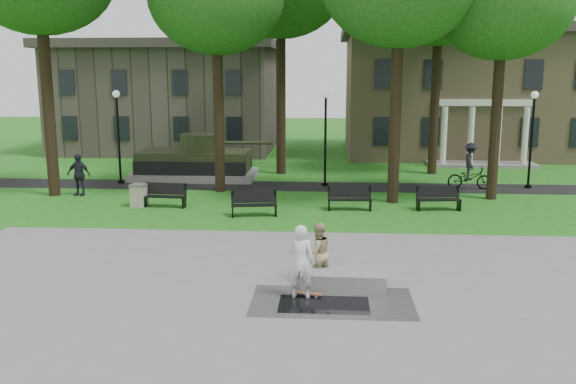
# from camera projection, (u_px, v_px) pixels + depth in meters

# --- Properties ---
(ground) EXTENTS (120.00, 120.00, 0.00)m
(ground) POSITION_uv_depth(u_px,v_px,m) (305.00, 258.00, 18.66)
(ground) COLOR #205D16
(ground) RESTS_ON ground
(plaza) EXTENTS (22.00, 16.00, 0.02)m
(plaza) POSITION_uv_depth(u_px,v_px,m) (297.00, 323.00, 13.76)
(plaza) COLOR gray
(plaza) RESTS_ON ground
(footpath) EXTENTS (44.00, 2.60, 0.01)m
(footpath) POSITION_uv_depth(u_px,v_px,m) (315.00, 187.00, 30.41)
(footpath) COLOR black
(footpath) RESTS_ON ground
(building_right) EXTENTS (17.00, 12.00, 8.60)m
(building_right) POSITION_uv_depth(u_px,v_px,m) (463.00, 91.00, 42.64)
(building_right) COLOR #9E8460
(building_right) RESTS_ON ground
(building_left) EXTENTS (15.00, 10.00, 7.20)m
(building_left) POSITION_uv_depth(u_px,v_px,m) (170.00, 101.00, 44.65)
(building_left) COLOR #4C443D
(building_left) RESTS_ON ground
(tree_3) EXTENTS (6.00, 6.00, 11.19)m
(tree_3) POSITION_uv_depth(u_px,v_px,m) (504.00, 0.00, 25.80)
(tree_3) COLOR black
(tree_3) RESTS_ON ground
(lamp_left) EXTENTS (0.36, 0.36, 4.73)m
(lamp_left) POSITION_uv_depth(u_px,v_px,m) (118.00, 129.00, 30.84)
(lamp_left) COLOR black
(lamp_left) RESTS_ON ground
(lamp_mid) EXTENTS (0.36, 0.36, 4.73)m
(lamp_mid) POSITION_uv_depth(u_px,v_px,m) (325.00, 130.00, 30.14)
(lamp_mid) COLOR black
(lamp_mid) RESTS_ON ground
(lamp_right) EXTENTS (0.36, 0.36, 4.73)m
(lamp_right) POSITION_uv_depth(u_px,v_px,m) (532.00, 132.00, 29.48)
(lamp_right) COLOR black
(lamp_right) RESTS_ON ground
(tank_monument) EXTENTS (7.45, 3.40, 2.40)m
(tank_monument) POSITION_uv_depth(u_px,v_px,m) (195.00, 163.00, 32.64)
(tank_monument) COLOR gray
(tank_monument) RESTS_ON ground
(puddle) EXTENTS (2.20, 1.20, 0.00)m
(puddle) POSITION_uv_depth(u_px,v_px,m) (324.00, 305.00, 14.81)
(puddle) COLOR black
(puddle) RESTS_ON plaza
(concrete_block) EXTENTS (2.23, 1.07, 0.45)m
(concrete_block) POSITION_uv_depth(u_px,v_px,m) (343.00, 279.00, 15.97)
(concrete_block) COLOR gray
(concrete_block) RESTS_ON plaza
(skateboard) EXTENTS (0.80, 0.33, 0.07)m
(skateboard) POSITION_uv_depth(u_px,v_px,m) (307.00, 294.00, 15.42)
(skateboard) COLOR brown
(skateboard) RESTS_ON plaza
(skateboarder) EXTENTS (0.72, 0.50, 1.88)m
(skateboarder) POSITION_uv_depth(u_px,v_px,m) (300.00, 261.00, 15.13)
(skateboarder) COLOR silver
(skateboarder) RESTS_ON plaza
(friend_watching) EXTENTS (1.01, 0.94, 1.65)m
(friend_watching) POSITION_uv_depth(u_px,v_px,m) (318.00, 253.00, 16.28)
(friend_watching) COLOR tan
(friend_watching) RESTS_ON plaza
(pedestrian_walker) EXTENTS (1.19, 0.62, 1.94)m
(pedestrian_walker) POSITION_uv_depth(u_px,v_px,m) (79.00, 175.00, 28.07)
(pedestrian_walker) COLOR #21222C
(pedestrian_walker) RESTS_ON ground
(cyclist) EXTENTS (2.15, 1.25, 2.27)m
(cyclist) POSITION_uv_depth(u_px,v_px,m) (470.00, 170.00, 29.67)
(cyclist) COLOR black
(cyclist) RESTS_ON ground
(park_bench_0) EXTENTS (1.83, 0.65, 1.00)m
(park_bench_0) POSITION_uv_depth(u_px,v_px,m) (165.00, 195.00, 25.74)
(park_bench_0) COLOR black
(park_bench_0) RESTS_ON ground
(park_bench_1) EXTENTS (1.85, 0.80, 1.00)m
(park_bench_1) POSITION_uv_depth(u_px,v_px,m) (254.00, 203.00, 24.08)
(park_bench_1) COLOR black
(park_bench_1) RESTS_ON ground
(park_bench_2) EXTENTS (1.81, 0.59, 1.00)m
(park_bench_2) POSITION_uv_depth(u_px,v_px,m) (350.00, 197.00, 25.14)
(park_bench_2) COLOR black
(park_bench_2) RESTS_ON ground
(park_bench_3) EXTENTS (1.84, 0.70, 1.00)m
(park_bench_3) POSITION_uv_depth(u_px,v_px,m) (438.00, 198.00, 25.12)
(park_bench_3) COLOR black
(park_bench_3) RESTS_ON ground
(trash_bin) EXTENTS (0.73, 0.73, 0.96)m
(trash_bin) POSITION_uv_depth(u_px,v_px,m) (139.00, 195.00, 25.81)
(trash_bin) COLOR #ACA68E
(trash_bin) RESTS_ON ground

